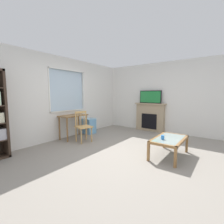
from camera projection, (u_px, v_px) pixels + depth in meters
ground at (121, 153)px, 3.79m from camera, size 6.38×5.55×0.02m
wall_back_with_window at (61, 99)px, 4.97m from camera, size 5.38×0.15×2.56m
wall_right at (162, 98)px, 5.84m from camera, size 0.12×4.75×2.56m
desk_under_window at (73, 119)px, 4.98m from camera, size 0.88×0.48×0.75m
wooden_chair at (83, 126)px, 4.64m from camera, size 0.50×0.49×0.90m
plastic_drawer_unit at (89, 126)px, 5.64m from camera, size 0.35×0.40×0.54m
fireplace at (150, 117)px, 6.02m from camera, size 0.26×1.18×1.07m
tv at (150, 97)px, 5.92m from camera, size 0.06×0.84×0.47m
coffee_table at (169, 141)px, 3.54m from camera, size 1.06×0.60×0.42m
sippy_cup at (163, 137)px, 3.43m from camera, size 0.07×0.07×0.09m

